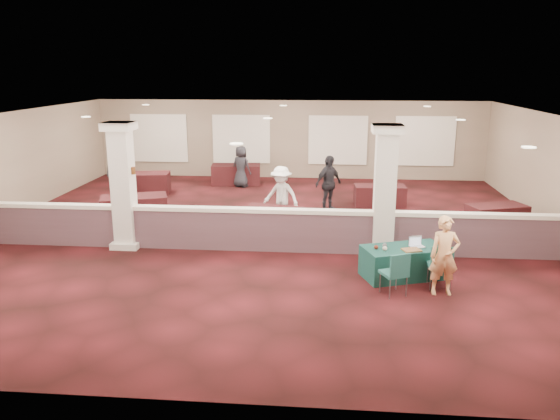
# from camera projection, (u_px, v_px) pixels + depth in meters

# --- Properties ---
(ground) EXTENTS (16.00, 16.00, 0.00)m
(ground) POSITION_uv_depth(u_px,v_px,m) (268.00, 233.00, 15.26)
(ground) COLOR #421014
(ground) RESTS_ON ground
(wall_back) EXTENTS (16.00, 0.04, 3.20)m
(wall_back) POSITION_uv_depth(u_px,v_px,m) (289.00, 140.00, 22.57)
(wall_back) COLOR #816D59
(wall_back) RESTS_ON ground
(wall_front) EXTENTS (16.00, 0.04, 3.20)m
(wall_front) POSITION_uv_depth(u_px,v_px,m) (201.00, 295.00, 7.15)
(wall_front) COLOR #816D59
(wall_front) RESTS_ON ground
(ceiling) EXTENTS (16.00, 16.00, 0.02)m
(ceiling) POSITION_uv_depth(u_px,v_px,m) (268.00, 118.00, 14.45)
(ceiling) COLOR silver
(ceiling) RESTS_ON wall_back
(partition_wall) EXTENTS (15.60, 0.28, 1.10)m
(partition_wall) POSITION_uv_depth(u_px,v_px,m) (262.00, 229.00, 13.67)
(partition_wall) COLOR #553941
(partition_wall) RESTS_ON ground
(column_left) EXTENTS (0.72, 0.72, 3.20)m
(column_left) POSITION_uv_depth(u_px,v_px,m) (123.00, 185.00, 13.70)
(column_left) COLOR silver
(column_left) RESTS_ON ground
(column_right) EXTENTS (0.72, 0.72, 3.20)m
(column_right) POSITION_uv_depth(u_px,v_px,m) (385.00, 190.00, 13.14)
(column_right) COLOR silver
(column_right) RESTS_ON ground
(sconce_left) EXTENTS (0.12, 0.12, 0.18)m
(sconce_left) POSITION_uv_depth(u_px,v_px,m) (111.00, 170.00, 13.64)
(sconce_left) COLOR brown
(sconce_left) RESTS_ON column_left
(sconce_right) EXTENTS (0.12, 0.12, 0.18)m
(sconce_right) POSITION_uv_depth(u_px,v_px,m) (133.00, 171.00, 13.59)
(sconce_right) COLOR brown
(sconce_right) RESTS_ON column_left
(near_table) EXTENTS (1.97, 1.43, 0.68)m
(near_table) POSITION_uv_depth(u_px,v_px,m) (404.00, 262.00, 12.00)
(near_table) COLOR #0E3432
(near_table) RESTS_ON ground
(conf_chair_main) EXTENTS (0.49, 0.50, 0.96)m
(conf_chair_main) POSITION_uv_depth(u_px,v_px,m) (441.00, 263.00, 11.29)
(conf_chair_main) COLOR #1E594D
(conf_chair_main) RESTS_ON ground
(conf_chair_side) EXTENTS (0.62, 0.62, 0.93)m
(conf_chair_side) POSITION_uv_depth(u_px,v_px,m) (396.00, 270.00, 10.93)
(conf_chair_side) COLOR #1E594D
(conf_chair_side) RESTS_ON ground
(woman) EXTENTS (0.62, 0.44, 1.64)m
(woman) POSITION_uv_depth(u_px,v_px,m) (444.00, 256.00, 10.97)
(woman) COLOR #F9B46C
(woman) RESTS_ON ground
(far_table_front_left) EXTENTS (2.13, 1.54, 0.78)m
(far_table_front_left) POSITION_uv_depth(u_px,v_px,m) (134.00, 209.00, 16.35)
(far_table_front_left) COLOR black
(far_table_front_left) RESTS_ON ground
(far_table_front_center) EXTENTS (1.77, 1.17, 0.66)m
(far_table_front_center) POSITION_uv_depth(u_px,v_px,m) (273.00, 219.00, 15.46)
(far_table_front_center) COLOR black
(far_table_front_center) RESTS_ON ground
(far_table_front_right) EXTENTS (1.82, 1.31, 0.67)m
(far_table_front_right) POSITION_uv_depth(u_px,v_px,m) (496.00, 216.00, 15.72)
(far_table_front_right) COLOR black
(far_table_front_right) RESTS_ON ground
(far_table_back_left) EXTENTS (1.98, 1.19, 0.76)m
(far_table_back_left) POSITION_uv_depth(u_px,v_px,m) (143.00, 183.00, 20.00)
(far_table_back_left) COLOR black
(far_table_back_left) RESTS_ON ground
(far_table_back_center) EXTENTS (2.00, 1.18, 0.77)m
(far_table_back_center) POSITION_uv_depth(u_px,v_px,m) (236.00, 174.00, 21.60)
(far_table_back_center) COLOR black
(far_table_back_center) RESTS_ON ground
(far_table_back_right) EXTENTS (1.72, 0.93, 0.68)m
(far_table_back_right) POSITION_uv_depth(u_px,v_px,m) (380.00, 195.00, 18.26)
(far_table_back_right) COLOR black
(far_table_back_right) RESTS_ON ground
(attendee_a) EXTENTS (0.97, 0.65, 1.88)m
(attendee_a) POSITION_uv_depth(u_px,v_px,m) (118.00, 177.00, 18.24)
(attendee_a) COLOR black
(attendee_a) RESTS_ON ground
(attendee_b) EXTENTS (1.21, 0.89, 1.73)m
(attendee_b) POSITION_uv_depth(u_px,v_px,m) (281.00, 195.00, 15.94)
(attendee_b) COLOR silver
(attendee_b) RESTS_ON ground
(attendee_c) EXTENTS (1.11, 1.11, 1.81)m
(attendee_c) POSITION_uv_depth(u_px,v_px,m) (328.00, 184.00, 17.35)
(attendee_c) COLOR black
(attendee_c) RESTS_ON ground
(attendee_d) EXTENTS (0.89, 0.71, 1.59)m
(attendee_d) POSITION_uv_depth(u_px,v_px,m) (241.00, 167.00, 20.97)
(attendee_d) COLOR black
(attendee_d) RESTS_ON ground
(laptop_base) EXTENTS (0.36, 0.31, 0.02)m
(laptop_base) POSITION_uv_depth(u_px,v_px,m) (417.00, 247.00, 11.94)
(laptop_base) COLOR #BDBCC1
(laptop_base) RESTS_ON near_table
(laptop_screen) EXTENTS (0.29, 0.11, 0.21)m
(laptop_screen) POSITION_uv_depth(u_px,v_px,m) (415.00, 240.00, 12.01)
(laptop_screen) COLOR #BDBCC1
(laptop_screen) RESTS_ON near_table
(screen_glow) EXTENTS (0.26, 0.10, 0.18)m
(screen_glow) POSITION_uv_depth(u_px,v_px,m) (415.00, 241.00, 12.01)
(screen_glow) COLOR silver
(screen_glow) RESTS_ON near_table
(knitting) EXTENTS (0.45, 0.39, 0.03)m
(knitting) POSITION_uv_depth(u_px,v_px,m) (412.00, 250.00, 11.70)
(knitting) COLOR orange
(knitting) RESTS_ON near_table
(yarn_cream) EXTENTS (0.10, 0.10, 0.10)m
(yarn_cream) POSITION_uv_depth(u_px,v_px,m) (385.00, 248.00, 11.69)
(yarn_cream) COLOR beige
(yarn_cream) RESTS_ON near_table
(yarn_red) EXTENTS (0.09, 0.09, 0.09)m
(yarn_red) POSITION_uv_depth(u_px,v_px,m) (376.00, 247.00, 11.79)
(yarn_red) COLOR #601C13
(yarn_red) RESTS_ON near_table
(yarn_grey) EXTENTS (0.10, 0.10, 0.10)m
(yarn_grey) POSITION_uv_depth(u_px,v_px,m) (385.00, 245.00, 11.90)
(yarn_grey) COLOR #54555A
(yarn_grey) RESTS_ON near_table
(scissors) EXTENTS (0.11, 0.06, 0.01)m
(scissors) POSITION_uv_depth(u_px,v_px,m) (436.00, 249.00, 11.81)
(scissors) COLOR red
(scissors) RESTS_ON near_table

